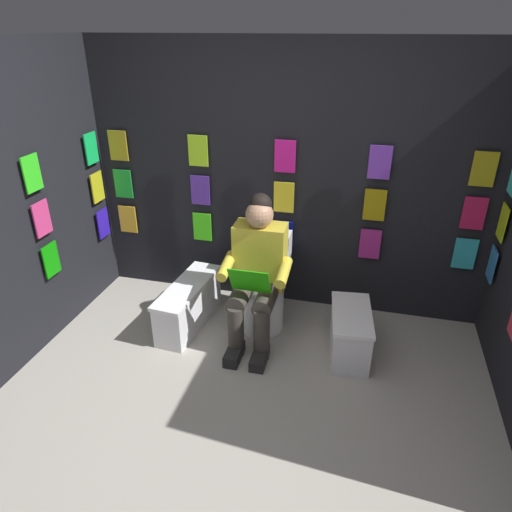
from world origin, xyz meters
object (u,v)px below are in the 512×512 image
Objects in this scene: person_reading at (257,272)px; comic_longbox_far at (350,333)px; toilet at (263,288)px; comic_longbox_near at (189,304)px.

person_reading is 1.91× the size of comic_longbox_far.
toilet is 0.35m from person_reading.
person_reading is at bearing 89.90° from toilet.
person_reading is at bearing -178.16° from comic_longbox_near.
comic_longbox_near is (0.60, 0.19, -0.14)m from toilet.
person_reading is 0.85m from comic_longbox_far.
toilet is 0.65× the size of person_reading.
comic_longbox_near is at bearing -9.27° from comic_longbox_far.
toilet is 1.24× the size of comic_longbox_far.
toilet is 0.92× the size of comic_longbox_near.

